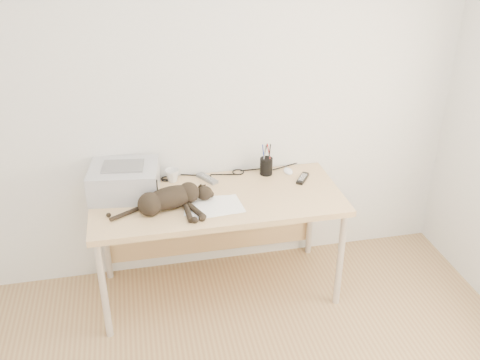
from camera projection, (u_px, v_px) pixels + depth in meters
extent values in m
plane|color=silver|center=(206.00, 95.00, 3.46)|extent=(3.50, 0.00, 3.50)
cube|color=tan|center=(217.00, 200.00, 3.42)|extent=(1.60, 0.70, 0.04)
cylinder|color=silver|center=(104.00, 291.00, 3.19)|extent=(0.04, 0.04, 0.70)
cylinder|color=silver|center=(340.00, 260.00, 3.47)|extent=(0.04, 0.04, 0.70)
cylinder|color=silver|center=(105.00, 236.00, 3.71)|extent=(0.04, 0.04, 0.70)
cylinder|color=silver|center=(311.00, 213.00, 3.99)|extent=(0.04, 0.04, 0.70)
cube|color=tan|center=(211.00, 216.00, 3.85)|extent=(1.48, 0.02, 0.60)
cube|color=#A9A9AE|center=(125.00, 180.00, 3.41)|extent=(0.47, 0.41, 0.19)
cube|color=black|center=(124.00, 179.00, 3.40)|extent=(0.36, 0.07, 0.12)
cube|color=slate|center=(123.00, 166.00, 3.36)|extent=(0.28, 0.21, 0.01)
cube|color=white|center=(216.00, 207.00, 3.30)|extent=(0.34, 0.26, 0.00)
cube|color=white|center=(210.00, 205.00, 3.31)|extent=(0.35, 0.27, 0.00)
ellipsoid|color=black|center=(171.00, 198.00, 3.26)|extent=(0.36, 0.23, 0.14)
sphere|color=black|center=(150.00, 204.00, 3.20)|extent=(0.15, 0.15, 0.15)
ellipsoid|color=black|center=(205.00, 193.00, 3.35)|extent=(0.12, 0.12, 0.09)
cone|color=black|center=(201.00, 185.00, 3.37)|extent=(0.05, 0.05, 0.05)
cone|color=black|center=(205.00, 186.00, 3.38)|extent=(0.05, 0.06, 0.05)
cylinder|color=black|center=(188.00, 212.00, 3.21)|extent=(0.09, 0.20, 0.04)
cylinder|color=black|center=(196.00, 210.00, 3.23)|extent=(0.09, 0.20, 0.04)
cylinder|color=black|center=(126.00, 213.00, 3.20)|extent=(0.21, 0.08, 0.03)
imported|color=silver|center=(172.00, 176.00, 3.58)|extent=(0.13, 0.13, 0.09)
cylinder|color=black|center=(266.00, 166.00, 3.67)|extent=(0.09, 0.09, 0.12)
cylinder|color=#990C0C|center=(265.00, 156.00, 3.63)|extent=(0.01, 0.01, 0.16)
cylinder|color=navy|center=(268.00, 155.00, 3.64)|extent=(0.01, 0.01, 0.16)
cylinder|color=black|center=(267.00, 156.00, 3.62)|extent=(0.01, 0.01, 0.16)
cube|color=slate|center=(207.00, 178.00, 3.62)|extent=(0.13, 0.18, 0.02)
cube|color=black|center=(303.00, 178.00, 3.62)|extent=(0.13, 0.16, 0.02)
ellipsoid|color=white|center=(288.00, 170.00, 3.72)|extent=(0.06, 0.11, 0.03)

